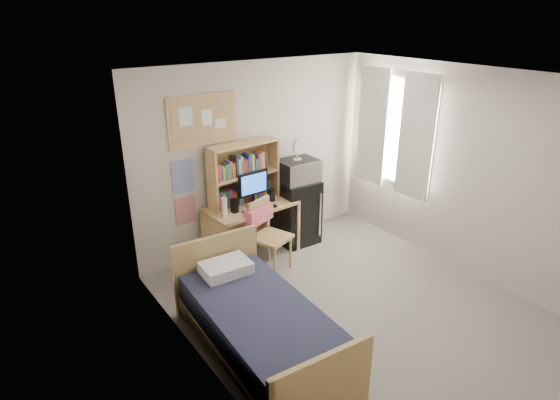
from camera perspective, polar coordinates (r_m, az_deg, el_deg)
floor at (r=5.58m, az=9.29°, el=-13.20°), size 3.60×4.20×0.02m
ceiling at (r=4.60m, az=11.36°, el=14.35°), size 3.60×4.20×0.02m
wall_back at (r=6.49m, az=-2.93°, el=5.23°), size 3.60×0.04×2.60m
wall_left at (r=3.98m, az=-8.67°, el=-6.58°), size 0.04×4.20×2.60m
wall_right at (r=6.29m, az=21.99°, el=3.02°), size 0.04×4.20×2.60m
window_unit at (r=6.85m, az=13.81°, el=8.15°), size 0.10×1.40×1.70m
curtain_left at (r=6.58m, az=16.23°, el=7.33°), size 0.04×0.55×1.70m
curtain_right at (r=7.09m, az=11.23°, el=8.84°), size 0.04×0.55×1.70m
bulletin_board at (r=5.95m, az=-9.41°, el=9.57°), size 0.94×0.03×0.64m
poster_wave at (r=6.01m, az=-11.77°, el=2.87°), size 0.30×0.01×0.42m
poster_japan at (r=6.18m, az=-11.43°, el=-1.24°), size 0.28×0.01×0.36m
desk at (r=6.42m, az=-3.46°, el=-3.78°), size 1.26×0.69×0.77m
desk_chair at (r=6.03m, az=-1.07°, el=-4.51°), size 0.62×0.62×0.96m
mini_fridge at (r=6.80m, az=1.96°, el=-1.37°), size 0.57×0.57×0.94m
bed at (r=4.78m, az=-2.37°, el=-15.58°), size 1.09×2.01×0.54m
hutch at (r=6.23m, az=-4.43°, el=3.29°), size 1.02×0.32×0.83m
monitor at (r=6.13m, az=-3.27°, el=1.24°), size 0.45×0.06×0.47m
keyboard at (r=6.11m, az=-2.46°, el=-1.10°), size 0.48×0.18×0.02m
speaker_left at (r=6.03m, az=-5.56°, el=-0.69°), size 0.08×0.08×0.18m
speaker_right at (r=6.35m, az=-1.04°, el=0.57°), size 0.07×0.07×0.17m
water_bottle at (r=5.89m, az=-6.82°, el=-0.91°), size 0.08×0.08×0.26m
hoodie at (r=6.02m, az=-2.63°, el=-1.76°), size 0.48×0.29×0.22m
microwave at (r=6.56m, az=2.13°, el=3.61°), size 0.55×0.43×0.32m
desk_fan at (r=6.47m, az=2.17°, el=6.17°), size 0.24×0.24×0.30m
pillow at (r=5.15m, az=-6.62°, el=-8.20°), size 0.54×0.39×0.12m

